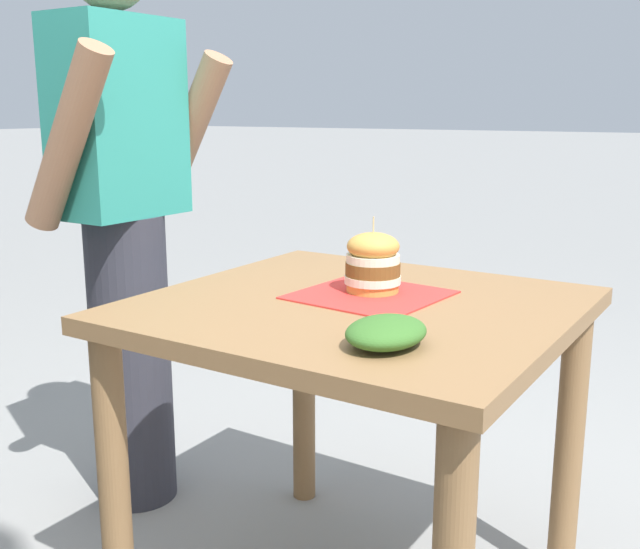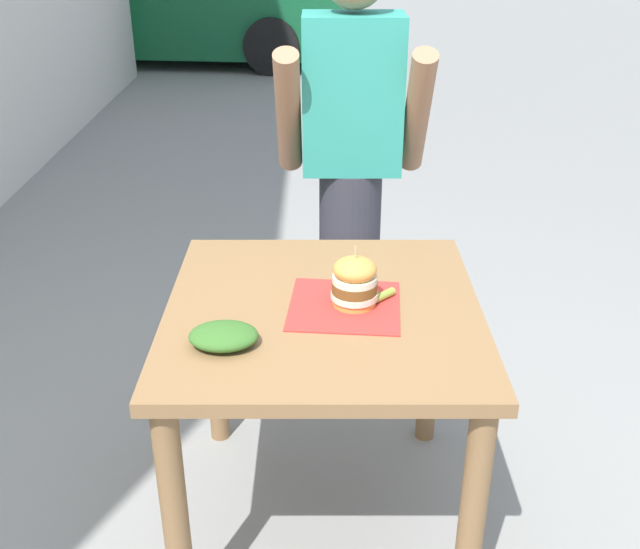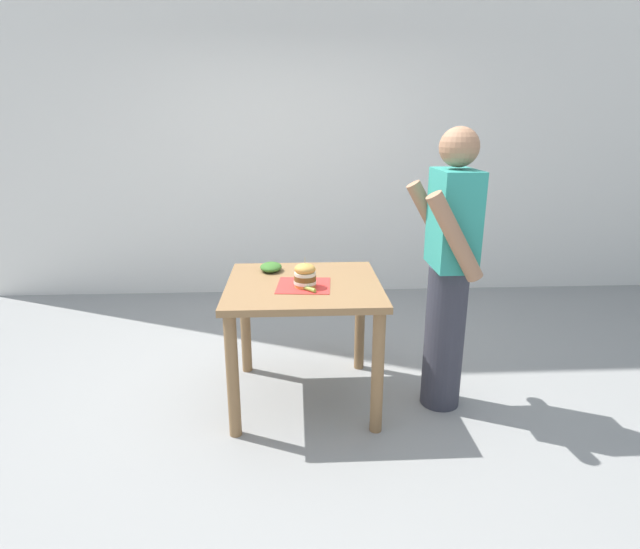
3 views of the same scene
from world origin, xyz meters
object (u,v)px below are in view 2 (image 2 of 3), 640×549
(diner_across_table, at_px, (348,173))
(side_salad, at_px, (220,336))
(pickle_spear, at_px, (379,296))
(patio_table, at_px, (320,348))
(sandwich, at_px, (351,281))

(diner_across_table, bearing_deg, side_salad, -109.07)
(pickle_spear, bearing_deg, patio_table, -169.75)
(sandwich, height_order, side_salad, sandwich)
(pickle_spear, relative_size, diner_across_table, 0.05)
(patio_table, relative_size, sandwich, 5.19)
(patio_table, bearing_deg, pickle_spear, 10.25)
(sandwich, relative_size, diner_across_table, 0.11)
(pickle_spear, bearing_deg, side_salad, -150.95)
(side_salad, xyz_separation_m, diner_across_table, (0.36, 1.06, 0.08))
(patio_table, height_order, diner_across_table, diner_across_table)
(sandwich, bearing_deg, side_salad, -148.16)
(patio_table, xyz_separation_m, sandwich, (0.09, 0.01, 0.21))
(pickle_spear, height_order, side_salad, side_salad)
(diner_across_table, bearing_deg, pickle_spear, -85.83)
(patio_table, relative_size, diner_across_table, 0.55)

